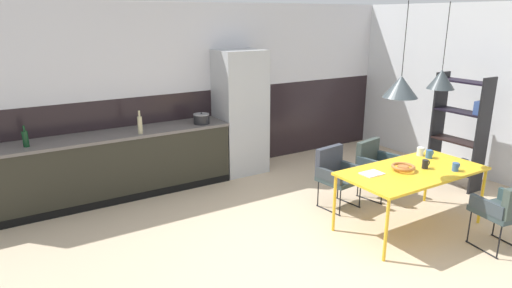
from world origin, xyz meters
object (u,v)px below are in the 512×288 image
Objects in this scene: dining_table at (412,173)px; mug_wide_latte at (420,151)px; refrigerator_column at (240,113)px; pendant_lamp_over_table_near at (401,87)px; fruit_bowl at (403,167)px; mug_tall_blue at (456,167)px; bottle_spice_small at (25,139)px; open_book at (372,174)px; bottle_wine_green at (140,124)px; pendant_lamp_over_table_far at (441,79)px; armchair_near_window at (335,170)px; mug_white_ceramic at (429,154)px; cooking_pot at (201,119)px; armchair_facing_counter at (375,161)px; armchair_far_side at (508,207)px; open_shelf_unit at (460,130)px; mug_dark_espresso at (425,164)px.

mug_wide_latte is at bearing 31.06° from dining_table.
refrigerator_column is at bearing 116.80° from mug_wide_latte.
pendant_lamp_over_table_near is at bearing -179.10° from dining_table.
fruit_bowl is at bearing -157.05° from mug_wide_latte.
bottle_spice_small reaches higher than mug_tall_blue.
bottle_wine_green reaches higher than open_book.
refrigerator_column is 7.91× the size of open_book.
armchair_near_window is at bearing 126.11° from pendant_lamp_over_table_far.
open_book is at bearing 170.86° from pendant_lamp_over_table_far.
bottle_wine_green is at bearing -45.79° from armchair_near_window.
mug_wide_latte is 1.34m from pendant_lamp_over_table_near.
bottle_spice_small is (-4.33, 2.53, 0.24)m from mug_white_ceramic.
cooking_pot is (-1.99, 2.50, 0.21)m from mug_white_ceramic.
dining_table is at bearing -16.38° from open_book.
bottle_spice_small is (-3.28, 2.57, 0.28)m from open_book.
armchair_near_window is 1.11m from mug_wide_latte.
pendant_lamp_over_table_near reaches higher than armchair_facing_counter.
mug_white_ceramic reaches higher than armchair_far_side.
refrigerator_column reaches higher than mug_tall_blue.
bottle_wine_green is 4.58m from open_shelf_unit.
bottle_spice_small is 0.16× the size of open_shelf_unit.
refrigerator_column is 1.98× the size of pendant_lamp_over_table_near.
bottle_spice_small is (-4.21, 3.64, 0.51)m from armchair_far_side.
mug_dark_espresso is 4.83m from bottle_spice_small.
mug_tall_blue is at bearing 113.27° from armchair_near_window.
dining_table is at bearing 144.10° from mug_tall_blue.
refrigerator_column is 1.70m from bottle_wine_green.
armchair_near_window is at bearing 103.56° from fruit_bowl.
open_shelf_unit is 1.68× the size of pendant_lamp_over_table_near.
armchair_far_side is 0.99× the size of armchair_near_window.
refrigerator_column is at bearing 109.78° from mug_tall_blue.
cooking_pot is at bearing 118.32° from dining_table.
refrigerator_column reaches higher than open_book.
open_book is at bearing 154.35° from mug_tall_blue.
cooking_pot is 0.74× the size of bottle_wine_green.
cooking_pot is at bearing 110.25° from open_book.
mug_tall_blue is (0.39, -0.28, 0.09)m from dining_table.
refrigerator_column reaches higher than fruit_bowl.
refrigerator_column is at bearing 8.63° from cooking_pot.
pendant_lamp_over_table_far reaches higher than bottle_wine_green.
pendant_lamp_over_table_near reaches higher than mug_wide_latte.
armchair_facing_counter is 0.79× the size of pendant_lamp_over_table_near.
pendant_lamp_over_table_near is (-0.77, 0.91, 1.23)m from armchair_far_side.
bottle_wine_green is at bearing 137.51° from armchair_far_side.
armchair_facing_counter reaches higher than open_book.
refrigerator_column reaches higher than mug_dark_espresso.
mug_white_ceramic is (0.54, 0.19, 0.09)m from dining_table.
mug_tall_blue is 1.03m from pendant_lamp_over_table_far.
open_book is at bearing -79.50° from open_shelf_unit.
pendant_lamp_over_table_near is (-2.05, -0.57, 0.88)m from open_shelf_unit.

